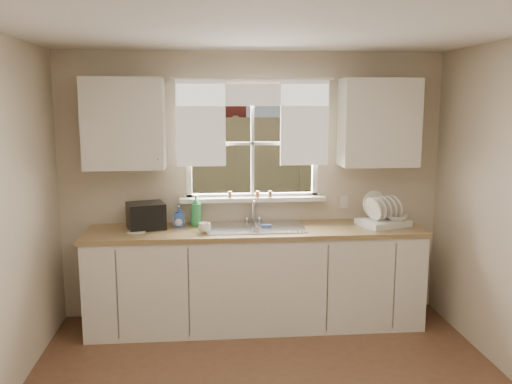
{
  "coord_description": "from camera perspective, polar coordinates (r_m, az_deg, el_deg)",
  "views": [
    {
      "loc": [
        -0.42,
        -3.06,
        2.06
      ],
      "look_at": [
        0.0,
        1.65,
        1.25
      ],
      "focal_mm": 38.0,
      "sensor_mm": 36.0,
      "label": 1
    }
  ],
  "objects": [
    {
      "name": "wall_outlet",
      "position": [
        5.3,
        9.19,
        -1.06
      ],
      "size": [
        0.08,
        0.01,
        0.12
      ],
      "primitive_type": "cube",
      "color": "beige",
      "rests_on": "room_walls"
    },
    {
      "name": "soap_bottle_b",
      "position": [
        4.99,
        -8.11,
        -2.55
      ],
      "size": [
        0.09,
        0.1,
        0.2
      ],
      "primitive_type": "imported",
      "rotation": [
        0.0,
        0.0,
        0.07
      ],
      "color": "#2D4FAA",
      "rests_on": "countertop"
    },
    {
      "name": "room_walls",
      "position": [
        3.13,
        2.83,
        -5.49
      ],
      "size": [
        3.62,
        4.02,
        2.5
      ],
      "color": "beige",
      "rests_on": "ground"
    },
    {
      "name": "countertop",
      "position": [
        4.9,
        -0.03,
        -4.1
      ],
      "size": [
        3.04,
        0.65,
        0.04
      ],
      "primitive_type": "cube",
      "color": "olive",
      "rests_on": "base_cabinets"
    },
    {
      "name": "sill_jars",
      "position": [
        5.09,
        -0.37,
        -0.23
      ],
      "size": [
        0.42,
        0.04,
        0.06
      ],
      "color": "brown",
      "rests_on": "window"
    },
    {
      "name": "saucer",
      "position": [
        4.88,
        -12.48,
        -4.06
      ],
      "size": [
        0.17,
        0.17,
        0.01
      ],
      "primitive_type": "cylinder",
      "color": "silver",
      "rests_on": "countertop"
    },
    {
      "name": "ceiling",
      "position": [
        3.12,
        2.85,
        17.85
      ],
      "size": [
        3.6,
        4.0,
        0.02
      ],
      "primitive_type": "cube",
      "color": "silver",
      "rests_on": "room_walls"
    },
    {
      "name": "upper_cabinet_left",
      "position": [
        4.94,
        -13.69,
        7.01
      ],
      "size": [
        0.7,
        0.33,
        0.8
      ],
      "primitive_type": "cube",
      "color": "silver",
      "rests_on": "room_walls"
    },
    {
      "name": "sink",
      "position": [
        4.94,
        -0.06,
        -4.59
      ],
      "size": [
        0.88,
        0.52,
        0.4
      ],
      "color": "#B7B7BC",
      "rests_on": "countertop"
    },
    {
      "name": "bowl",
      "position": [
        5.13,
        14.63,
        -2.62
      ],
      "size": [
        0.26,
        0.26,
        0.05
      ],
      "primitive_type": "imported",
      "rotation": [
        0.0,
        0.0,
        -0.38
      ],
      "color": "silver",
      "rests_on": "dish_rack"
    },
    {
      "name": "base_cabinets",
      "position": [
        5.03,
        -0.03,
        -9.14
      ],
      "size": [
        3.0,
        0.62,
        0.87
      ],
      "primitive_type": "cube",
      "color": "silver",
      "rests_on": "ground"
    },
    {
      "name": "window",
      "position": [
        5.11,
        -0.35,
        3.27
      ],
      "size": [
        1.38,
        0.16,
        1.06
      ],
      "color": "white",
      "rests_on": "room_walls"
    },
    {
      "name": "soap_bottle_c",
      "position": [
        5.0,
        -8.17,
        -2.81
      ],
      "size": [
        0.15,
        0.15,
        0.15
      ],
      "primitive_type": "imported",
      "rotation": [
        0.0,
        0.0,
        -0.31
      ],
      "color": "beige",
      "rests_on": "countertop"
    },
    {
      "name": "black_appliance",
      "position": [
        4.97,
        -11.51,
        -2.47
      ],
      "size": [
        0.38,
        0.35,
        0.23
      ],
      "primitive_type": "cube",
      "rotation": [
        0.0,
        0.0,
        0.28
      ],
      "color": "black",
      "rests_on": "countertop"
    },
    {
      "name": "dish_rack",
      "position": [
        5.14,
        13.19,
        -2.56
      ],
      "size": [
        0.51,
        0.45,
        0.3
      ],
      "color": "silver",
      "rests_on": "countertop"
    },
    {
      "name": "cup",
      "position": [
        4.76,
        -5.45,
        -3.76
      ],
      "size": [
        0.13,
        0.13,
        0.09
      ],
      "primitive_type": "imported",
      "rotation": [
        0.0,
        0.0,
        0.2
      ],
      "color": "white",
      "rests_on": "countertop"
    },
    {
      "name": "backyard",
      "position": [
        11.6,
        -0.16,
        16.62
      ],
      "size": [
        20.0,
        10.0,
        6.13
      ],
      "color": "#335421",
      "rests_on": "ground"
    },
    {
      "name": "soap_bottle_a",
      "position": [
        5.01,
        -6.33,
        -1.94
      ],
      "size": [
        0.14,
        0.14,
        0.28
      ],
      "primitive_type": "imported",
      "rotation": [
        0.0,
        0.0,
        0.35
      ],
      "color": "green",
      "rests_on": "countertop"
    },
    {
      "name": "curtains",
      "position": [
        5.03,
        -0.31,
        8.28
      ],
      "size": [
        1.5,
        0.03,
        0.81
      ],
      "color": "white",
      "rests_on": "room_walls"
    },
    {
      "name": "upper_cabinet_right",
      "position": [
        5.13,
        12.81,
        7.14
      ],
      "size": [
        0.7,
        0.33,
        0.8
      ],
      "primitive_type": "cube",
      "color": "silver",
      "rests_on": "room_walls"
    }
  ]
}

